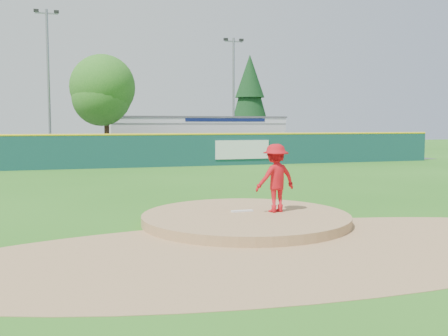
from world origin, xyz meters
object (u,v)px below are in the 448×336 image
object	(u,v)px
deciduous_tree	(106,98)
light_pole_right	(233,90)
van	(125,151)
pool_building_grp	(192,135)
conifer_tree	(250,96)
light_pole_left	(48,78)
pitcher	(276,178)

from	to	relation	value
deciduous_tree	light_pole_right	size ratio (longest dim) A/B	0.74
van	pool_building_grp	bearing A→B (deg)	-33.36
van	pool_building_grp	distance (m)	10.88
deciduous_tree	light_pole_right	bearing A→B (deg)	19.98
conifer_tree	light_pole_left	size ratio (longest dim) A/B	0.86
light_pole_left	light_pole_right	bearing A→B (deg)	7.59
pitcher	van	world-z (taller)	pitcher
pitcher	light_pole_right	xyz separation A→B (m)	(8.14, 28.96, 4.37)
deciduous_tree	van	bearing A→B (deg)	-50.32
pool_building_grp	conifer_tree	distance (m)	8.95
pitcher	pool_building_grp	xyz separation A→B (m)	(5.14, 31.95, 0.49)
van	conifer_tree	distance (m)	19.20
pitcher	conifer_tree	distance (m)	38.20
pool_building_grp	light_pole_left	size ratio (longest dim) A/B	1.38
van	deciduous_tree	xyz separation A→B (m)	(-1.18, 1.42, 3.84)
deciduous_tree	light_pole_right	world-z (taller)	light_pole_right
light_pole_left	light_pole_right	world-z (taller)	light_pole_left
pool_building_grp	conifer_tree	size ratio (longest dim) A/B	1.60
pitcher	pool_building_grp	size ratio (longest dim) A/B	0.12
van	light_pole_right	size ratio (longest dim) A/B	0.50
pool_building_grp	deciduous_tree	distance (m)	11.01
light_pole_left	pool_building_grp	bearing A→B (deg)	22.60
deciduous_tree	conifer_tree	xyz separation A→B (m)	(15.00, 11.00, 0.99)
pool_building_grp	deciduous_tree	size ratio (longest dim) A/B	2.07
light_pole_left	van	bearing A→B (deg)	-33.46
light_pole_right	pitcher	bearing A→B (deg)	-105.69
light_pole_left	conifer_tree	bearing A→B (deg)	25.35
deciduous_tree	conifer_tree	bearing A→B (deg)	36.25
van	light_pole_right	world-z (taller)	light_pole_right
conifer_tree	pitcher	bearing A→B (deg)	-108.65
deciduous_tree	light_pole_left	bearing A→B (deg)	153.43
light_pole_left	light_pole_right	distance (m)	15.14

